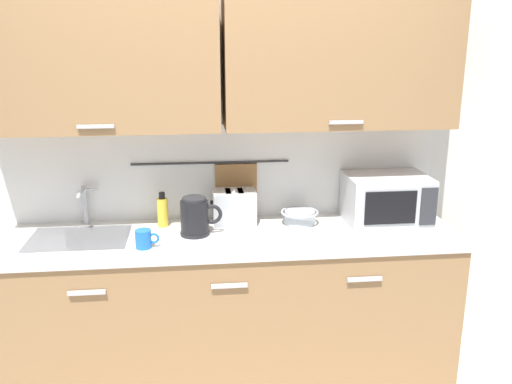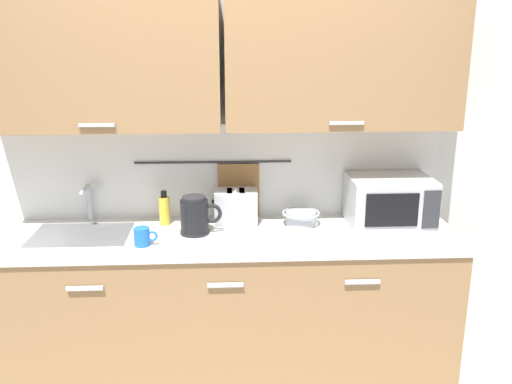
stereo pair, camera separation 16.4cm
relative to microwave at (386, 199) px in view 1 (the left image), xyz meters
The scene contains 9 objects.
counter_unit 1.11m from the microwave, behind, with size 2.53×0.64×0.90m.
back_wall_assembly 1.05m from the microwave, behind, with size 3.70×0.41×2.50m.
sink_faucet 1.70m from the microwave, behind, with size 0.09×0.17×0.22m.
microwave is the anchor object (origin of this frame).
electric_kettle 1.09m from the microwave, behind, with size 0.23×0.16×0.21m.
dish_soap_bottle 1.27m from the microwave, behind, with size 0.06×0.06×0.20m.
mug_near_sink 1.37m from the microwave, 168.64° to the right, with size 0.12×0.08×0.09m.
mixing_bowl 0.51m from the microwave, behind, with size 0.21×0.21×0.08m.
toaster 0.87m from the microwave, behind, with size 0.26×0.17×0.19m.
Camera 1 is at (-0.15, -2.51, 1.93)m, focal length 38.78 mm.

